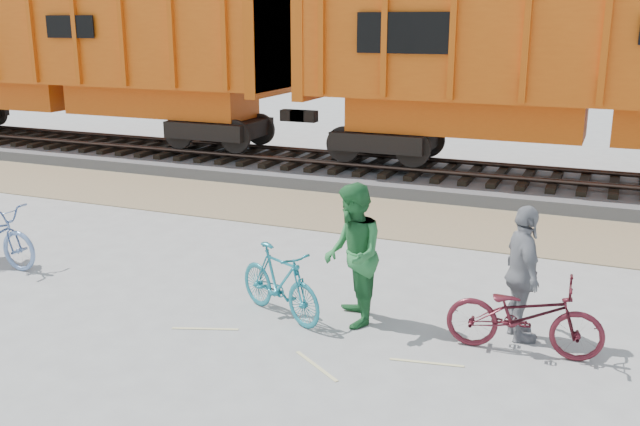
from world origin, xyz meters
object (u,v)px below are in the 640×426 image
at_px(hopper_car_left, 72,55).
at_px(person_man, 353,255).
at_px(hopper_car_center, 605,67).
at_px(bicycle_teal, 280,282).
at_px(bicycle_maroon, 524,315).
at_px(person_woman, 523,274).

bearing_deg(hopper_car_left, person_man, -35.63).
distance_m(hopper_car_center, person_man, 9.44).
relative_size(bicycle_teal, bicycle_maroon, 0.89).
relative_size(bicycle_maroon, person_woman, 1.06).
bearing_deg(hopper_car_center, bicycle_maroon, -92.69).
bearing_deg(bicycle_maroon, person_woman, 10.57).
xyz_separation_m(bicycle_teal, person_man, (1.00, 0.20, 0.47)).
bearing_deg(bicycle_teal, person_man, -52.64).
height_order(hopper_car_center, bicycle_maroon, hopper_car_center).
xyz_separation_m(hopper_car_left, bicycle_maroon, (14.58, -8.86, -2.51)).
xyz_separation_m(hopper_car_left, hopper_car_center, (15.00, 0.00, 0.00)).
distance_m(hopper_car_left, bicycle_teal, 14.68).
relative_size(hopper_car_left, bicycle_teal, 8.27).
bearing_deg(person_man, bicycle_teal, -105.92).
bearing_deg(person_man, hopper_car_left, -152.86).
xyz_separation_m(bicycle_maroon, person_man, (-2.28, 0.04, 0.47)).
bearing_deg(hopper_car_center, person_woman, -93.49).
relative_size(person_man, person_woman, 1.09).
height_order(bicycle_maroon, person_woman, person_woman).
relative_size(hopper_car_center, person_man, 7.18).
xyz_separation_m(hopper_car_center, person_man, (-2.69, -8.82, -2.03)).
distance_m(hopper_car_center, bicycle_maroon, 9.21).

